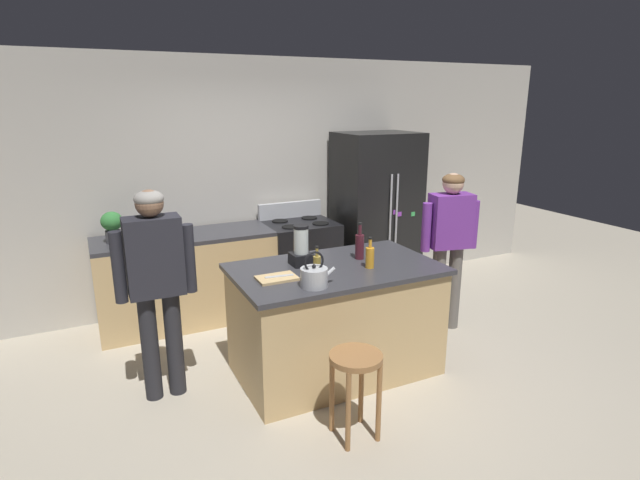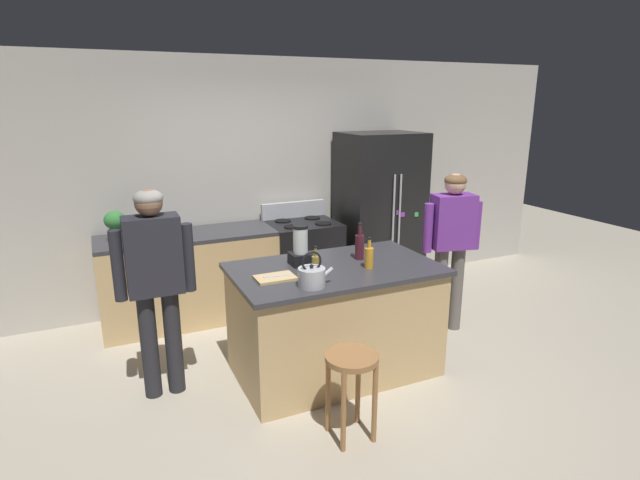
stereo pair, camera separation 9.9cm
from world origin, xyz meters
The scene contains 17 objects.
ground_plane centered at (0.00, 0.00, 0.00)m, with size 14.00×14.00×0.00m, color #B2A893.
back_wall centered at (0.00, 1.95, 1.35)m, with size 8.00×0.10×2.70m, color #BCB7AD.
kitchen_island centered at (0.00, 0.00, 0.47)m, with size 1.68×0.99×0.94m.
back_counter_run centered at (-0.80, 1.55, 0.47)m, with size 2.00×0.64×0.94m.
refrigerator centered at (1.31, 1.50, 0.95)m, with size 0.90×0.73×1.89m.
stove_range centered at (0.34, 1.52, 0.48)m, with size 0.76×0.65×1.12m.
person_by_island_left centered at (-1.38, 0.24, 0.99)m, with size 0.59×0.22×1.64m.
person_by_sink_right centered at (1.38, 0.27, 0.96)m, with size 0.60×0.30×1.58m.
bar_stool centered at (-0.29, -0.84, 0.49)m, with size 0.36×0.36×0.62m.
potted_plant centered at (-1.57, 1.55, 1.11)m, with size 0.20×0.20×0.30m.
blender_appliance centered at (-0.23, 0.17, 1.08)m, with size 0.17×0.17×0.33m.
bottle_vinegar centered at (-0.23, -0.12, 1.02)m, with size 0.06×0.06×0.24m.
bottle_soda centered at (0.23, -0.14, 1.03)m, with size 0.07×0.07×0.26m.
bottle_wine centered at (0.28, 0.10, 1.05)m, with size 0.08×0.08×0.32m.
tea_kettle centered at (-0.35, -0.33, 1.02)m, with size 0.28×0.20×0.27m.
cutting_board centered at (-0.54, -0.07, 0.95)m, with size 0.30×0.20×0.02m, color tan.
chef_knife centered at (-0.52, -0.07, 0.96)m, with size 0.22×0.03×0.01m, color #B7BABF.
Camera 2 is at (-1.72, -3.50, 2.25)m, focal length 28.34 mm.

